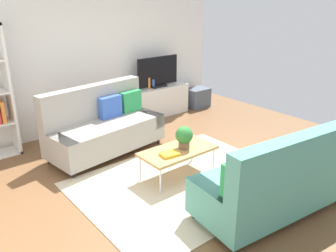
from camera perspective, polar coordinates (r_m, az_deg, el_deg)
The scene contains 15 objects.
ground_plane at distance 4.92m, azimuth 0.84°, elevation -9.31°, with size 7.68×7.68×0.00m, color brown.
wall_far at distance 6.72m, azimuth -14.89°, elevation 11.43°, with size 6.40×0.12×2.90m, color white.
area_rug at distance 4.93m, azimuth 2.71°, elevation -9.19°, with size 2.90×2.20×0.01m, color beige.
couch_beige at distance 5.78m, azimuth -10.56°, elevation -0.04°, with size 1.99×1.09×1.10m.
couch_green at distance 4.25m, azimuth 17.32°, elevation -8.66°, with size 1.99×1.06×1.10m.
coffee_table at distance 4.91m, azimuth 1.67°, elevation -4.20°, with size 1.10×0.56×0.42m.
tv_console at distance 7.50m, azimuth -1.73°, elevation 4.16°, with size 1.40×0.44×0.64m, color silver.
tv at distance 7.33m, azimuth -1.69°, elevation 8.87°, with size 1.00×0.20×0.64m.
storage_trunk at distance 8.14m, azimuth 4.88°, elevation 4.72°, with size 0.52×0.40×0.44m, color #4C5666.
potted_plant at distance 4.87m, azimuth 2.70°, elevation -1.74°, with size 0.25×0.25×0.33m.
table_book_0 at distance 4.71m, azimuth 0.24°, elevation -4.68°, with size 0.24×0.18×0.04m, color gold.
vase_0 at distance 7.11m, azimuth -5.75°, elevation 6.49°, with size 0.09×0.09×0.16m, color silver.
vase_1 at distance 7.19m, azimuth -4.74°, elevation 6.65°, with size 0.12×0.12×0.15m, color #33B29E.
bottle_0 at distance 7.21m, azimuth -3.15°, elevation 7.08°, with size 0.05×0.05×0.24m, color orange.
bottle_1 at distance 7.28m, azimuth -2.48°, elevation 7.02°, with size 0.06×0.06×0.19m, color #3359B2.
Camera 1 is at (-2.74, -3.26, 2.47)m, focal length 36.81 mm.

